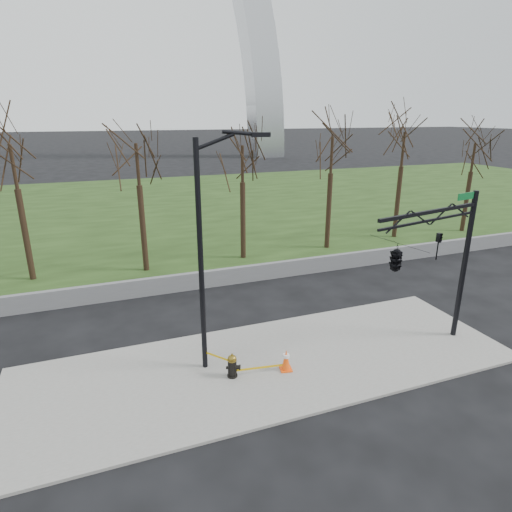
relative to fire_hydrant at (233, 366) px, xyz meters
name	(u,v)px	position (x,y,z in m)	size (l,w,h in m)	color
ground	(270,365)	(1.51, 0.32, -0.50)	(500.00, 500.00, 0.00)	black
sidewalk	(270,364)	(1.51, 0.32, -0.45)	(18.00, 6.00, 0.10)	gray
grass_strip	(154,206)	(1.51, 30.32, -0.47)	(120.00, 40.00, 0.06)	#1E3312
guardrail	(212,278)	(1.51, 8.32, -0.05)	(60.00, 0.30, 0.90)	#59595B
tree_row	(193,196)	(1.57, 12.32, 3.63)	(46.12, 4.00, 8.27)	black
fire_hydrant	(233,366)	(0.00, 0.00, 0.00)	(0.54, 0.38, 0.88)	black
traffic_cone	(286,360)	(1.87, -0.27, -0.01)	(0.48, 0.48, 0.79)	#FF510D
street_light	(207,243)	(-0.51, 0.91, 4.19)	(2.38, 0.52, 8.21)	black
traffic_signal_mast	(412,253)	(6.15, -1.00, 3.64)	(5.02, 2.54, 6.00)	black
caution_tape	(244,364)	(0.43, 0.10, -0.05)	(2.61, 1.22, 0.45)	#E2AF0B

